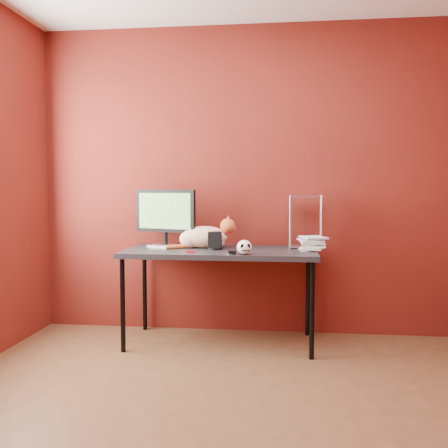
# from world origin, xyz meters

# --- Properties ---
(room) EXTENTS (3.52, 3.52, 2.61)m
(room) POSITION_xyz_m (0.00, 0.00, 1.45)
(room) COLOR #52321C
(room) RESTS_ON ground
(desk) EXTENTS (1.50, 0.70, 0.75)m
(desk) POSITION_xyz_m (-0.15, 1.37, 0.70)
(desk) COLOR black
(desk) RESTS_ON ground
(monitor) EXTENTS (0.53, 0.24, 0.47)m
(monitor) POSITION_xyz_m (-0.62, 1.50, 1.01)
(monitor) COLOR #A9A9AE
(monitor) RESTS_ON desk
(cat) EXTENTS (0.54, 0.27, 0.26)m
(cat) POSITION_xyz_m (-0.29, 1.46, 0.84)
(cat) COLOR orange
(cat) RESTS_ON desk
(skull_mug) EXTENTS (0.11, 0.11, 0.10)m
(skull_mug) POSITION_xyz_m (0.06, 1.08, 0.80)
(skull_mug) COLOR white
(skull_mug) RESTS_ON desk
(speaker) EXTENTS (0.12, 0.12, 0.14)m
(speaker) POSITION_xyz_m (-0.19, 1.36, 0.82)
(speaker) COLOR black
(speaker) RESTS_ON desk
(book_stack) EXTENTS (0.23, 0.27, 1.18)m
(book_stack) POSITION_xyz_m (0.48, 1.43, 1.34)
(book_stack) COLOR beige
(book_stack) RESTS_ON desk
(wire_rack) EXTENTS (0.26, 0.21, 0.42)m
(wire_rack) POSITION_xyz_m (0.52, 1.56, 0.96)
(wire_rack) COLOR #A9A9AE
(wire_rack) RESTS_ON desk
(pocket_knife) EXTENTS (0.07, 0.03, 0.01)m
(pocket_knife) POSITION_xyz_m (-0.35, 1.15, 0.76)
(pocket_knife) COLOR #AD0D23
(pocket_knife) RESTS_ON desk
(black_gadget) EXTENTS (0.06, 0.04, 0.03)m
(black_gadget) POSITION_xyz_m (-0.03, 1.08, 0.76)
(black_gadget) COLOR black
(black_gadget) RESTS_ON desk
(washer) EXTENTS (0.05, 0.05, 0.00)m
(washer) POSITION_xyz_m (-0.04, 1.08, 0.75)
(washer) COLOR #A9A9AE
(washer) RESTS_ON desk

